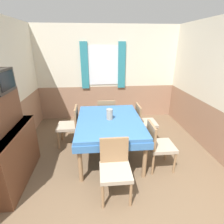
# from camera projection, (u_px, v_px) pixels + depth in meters

# --- Properties ---
(wall_back) EXTENTS (4.30, 0.09, 2.60)m
(wall_back) POSITION_uv_depth(u_px,v_px,m) (107.00, 74.00, 4.96)
(wall_back) COLOR silver
(wall_back) RESTS_ON ground_plane
(wall_left) EXTENTS (0.05, 4.15, 2.60)m
(wall_left) POSITION_uv_depth(u_px,v_px,m) (2.00, 94.00, 3.04)
(wall_left) COLOR silver
(wall_left) RESTS_ON ground_plane
(wall_right) EXTENTS (0.05, 4.15, 2.60)m
(wall_right) POSITION_uv_depth(u_px,v_px,m) (216.00, 89.00, 3.38)
(wall_right) COLOR silver
(wall_right) RESTS_ON ground_plane
(dining_table) EXTENTS (1.23, 1.62, 0.77)m
(dining_table) POSITION_uv_depth(u_px,v_px,m) (109.00, 124.00, 3.36)
(dining_table) COLOR #386BA8
(dining_table) RESTS_ON ground_plane
(chair_head_near) EXTENTS (0.44, 0.44, 0.87)m
(chair_head_near) POSITION_uv_depth(u_px,v_px,m) (115.00, 166.00, 2.49)
(chair_head_near) COLOR #93704C
(chair_head_near) RESTS_ON ground_plane
(chair_right_near) EXTENTS (0.44, 0.44, 0.87)m
(chair_right_near) POSITION_uv_depth(u_px,v_px,m) (158.00, 144.00, 3.05)
(chair_right_near) COLOR #93704C
(chair_right_near) RESTS_ON ground_plane
(chair_right_far) EXTENTS (0.44, 0.44, 0.87)m
(chair_right_far) POSITION_uv_depth(u_px,v_px,m) (144.00, 121.00, 3.94)
(chair_right_far) COLOR #93704C
(chair_right_far) RESTS_ON ground_plane
(chair_left_far) EXTENTS (0.44, 0.44, 0.87)m
(chair_left_far) POSITION_uv_depth(u_px,v_px,m) (71.00, 124.00, 3.80)
(chair_left_far) COLOR #93704C
(chair_left_far) RESTS_ON ground_plane
(chair_head_window) EXTENTS (0.44, 0.44, 0.87)m
(chair_head_window) POSITION_uv_depth(u_px,v_px,m) (106.00, 114.00, 4.36)
(chair_head_window) COLOR #93704C
(chair_head_window) RESTS_ON ground_plane
(sideboard) EXTENTS (0.46, 1.27, 1.45)m
(sideboard) POSITION_uv_depth(u_px,v_px,m) (7.00, 148.00, 2.69)
(sideboard) COLOR brown
(sideboard) RESTS_ON ground_plane
(vase) EXTENTS (0.12, 0.12, 0.20)m
(vase) POSITION_uv_depth(u_px,v_px,m) (110.00, 114.00, 3.30)
(vase) COLOR #A39989
(vase) RESTS_ON dining_table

